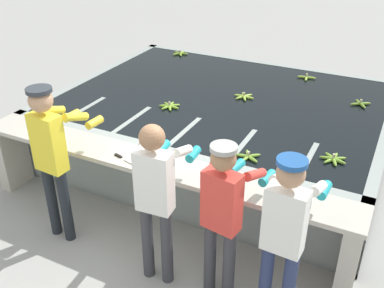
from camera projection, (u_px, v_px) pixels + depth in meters
The scene contains 15 objects.
ground_plane at pixel (144, 241), 4.84m from camera, with size 80.00×80.00×0.00m, color #999993.
wash_tank at pixel (222, 127), 6.27m from camera, with size 4.30×3.33×0.88m.
work_ledge at pixel (152, 182), 4.71m from camera, with size 4.30×0.45×0.88m.
worker_0 at pixel (52, 150), 4.44m from camera, with size 0.44×0.73×1.72m.
worker_1 at pixel (156, 191), 3.93m from camera, with size 0.44×0.72×1.65m.
worker_2 at pixel (224, 209), 3.78m from camera, with size 0.48×0.73×1.57m.
worker_3 at pixel (285, 228), 3.50m from camera, with size 0.43×0.72×1.63m.
banana_bunch_floating_0 at pixel (244, 96), 6.03m from camera, with size 0.28×0.26×0.08m.
banana_bunch_floating_1 at pixel (333, 159), 4.59m from camera, with size 0.28×0.28×0.08m.
banana_bunch_floating_2 at pixel (180, 53), 7.70m from camera, with size 0.28×0.27×0.08m.
banana_bunch_floating_3 at pixel (306, 77), 6.68m from camera, with size 0.28×0.28×0.08m.
banana_bunch_floating_4 at pixel (170, 106), 5.76m from camera, with size 0.28×0.28×0.08m.
banana_bunch_floating_5 at pixel (361, 104), 5.82m from camera, with size 0.25×0.25×0.08m.
banana_bunch_floating_6 at pixel (248, 156), 4.63m from camera, with size 0.27×0.27×0.08m.
knife_0 at pixel (123, 158), 4.62m from camera, with size 0.35×0.12×0.02m.
Camera 1 is at (2.14, -3.10, 3.25)m, focal length 42.00 mm.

